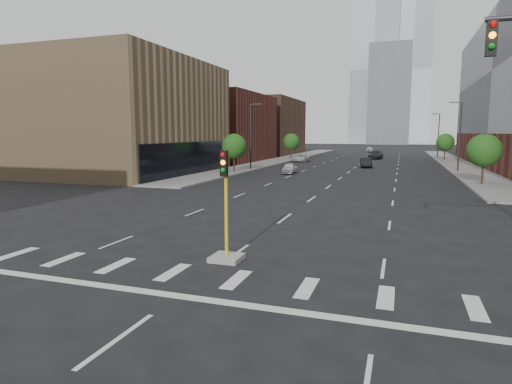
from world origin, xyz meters
The scene contains 22 objects.
ground centered at (0.00, 0.00, 0.00)m, with size 400.00×400.00×0.00m, color black.
sidewalk_left_far centered at (-15.00, 74.00, 0.07)m, with size 5.00×92.00×0.15m, color gray.
sidewalk_right_far centered at (15.00, 74.00, 0.07)m, with size 5.00×92.00×0.15m, color gray.
building_left_mid centered at (-27.50, 40.00, 7.00)m, with size 20.00×24.00×14.00m, color tan.
building_left_far_a centered at (-27.50, 66.00, 6.00)m, with size 20.00×22.00×12.00m, color brown.
building_left_far_b centered at (-27.50, 92.00, 6.50)m, with size 20.00×24.00×13.00m, color brown.
tower_left centered at (-8.00, 220.00, 35.00)m, with size 22.00×22.00×70.00m, color #B2B7BC.
tower_right centered at (10.00, 260.00, 40.00)m, with size 20.00×20.00×80.00m, color #B2B7BC.
tower_mid centered at (0.00, 200.00, 22.00)m, with size 18.00×18.00×44.00m, color slate.
median_traffic_signal centered at (0.00, 8.97, 0.97)m, with size 1.20×1.20×4.40m.
streetlight_right_a centered at (13.41, 55.00, 5.01)m, with size 1.60×0.22×9.07m.
streetlight_right_b centered at (13.41, 90.00, 5.01)m, with size 1.60×0.22×9.07m.
streetlight_left centered at (-13.41, 50.00, 5.01)m, with size 1.60×0.22×9.07m.
tree_left_near centered at (-14.00, 45.00, 3.39)m, with size 3.20×3.20×4.85m.
tree_left_far centered at (-14.00, 75.00, 3.39)m, with size 3.20×3.20×4.85m.
tree_right_near centered at (14.00, 40.00, 3.39)m, with size 3.20×3.20×4.85m.
tree_right_far centered at (14.00, 80.00, 3.39)m, with size 3.20×3.20×4.85m.
car_near_left centered at (-6.89, 45.96, 0.66)m, with size 1.56×3.88×1.32m, color silver.
car_mid_right centered at (1.50, 59.04, 0.73)m, with size 1.54×4.43×1.46m, color black.
car_far_left centered at (-10.50, 68.78, 0.66)m, with size 2.19×4.75×1.32m, color silver.
car_deep_right centered at (1.62, 81.00, 0.83)m, with size 2.33×5.72×1.66m, color black.
car_distant centered at (-1.68, 111.29, 0.73)m, with size 1.73×4.29×1.46m, color silver.
Camera 1 is at (6.47, -6.35, 5.07)m, focal length 30.00 mm.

